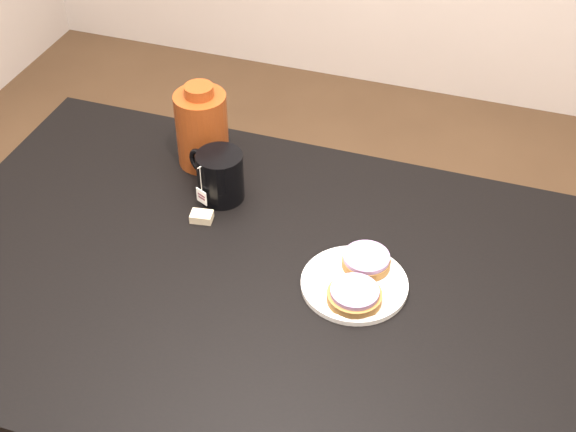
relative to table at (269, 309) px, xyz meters
The scene contains 7 objects.
table is the anchor object (origin of this frame).
plate 0.19m from the table, 12.24° to the left, with size 0.20×0.20×0.02m.
bagel_back 0.22m from the table, 26.50° to the left, with size 0.12×0.12×0.03m.
bagel_front 0.20m from the table, ahead, with size 0.14×0.14×0.03m.
mug 0.31m from the table, 131.30° to the left, with size 0.15×0.13×0.11m.
teabag_pouch 0.24m from the table, 147.51° to the left, with size 0.04×0.03×0.02m, color #C6B793.
bagel_package 0.44m from the table, 130.26° to the left, with size 0.15×0.15×0.20m.
Camera 1 is at (0.38, -1.02, 1.84)m, focal length 50.00 mm.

